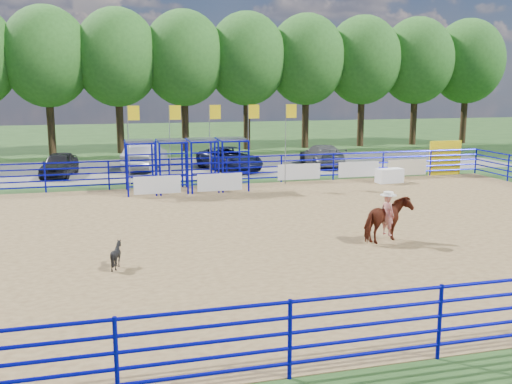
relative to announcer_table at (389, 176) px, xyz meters
The scene contains 13 objects.
ground 11.98m from the announcer_table, 135.66° to the right, with size 120.00×120.00×0.00m, color #2C4E1F.
arena_dirt 11.98m from the announcer_table, 135.66° to the right, with size 30.00×20.00×0.02m, color #94774A.
gravel_strip 12.16m from the announcer_table, 134.78° to the left, with size 40.00×10.00×0.01m, color slate.
announcer_table is the anchor object (origin of this frame).
horse_and_rider 12.04m from the announcer_table, 117.98° to the right, with size 1.96×1.44×2.40m.
calf 18.24m from the announcer_table, 142.34° to the right, with size 0.61×0.68×0.75m, color black.
car_a 18.64m from the announcer_table, 158.14° to the left, with size 1.62×4.02×1.37m, color black.
car_b 14.95m from the announcer_table, 145.56° to the left, with size 1.72×4.94×1.63m, color gray.
car_c 9.94m from the announcer_table, 137.52° to the left, with size 2.34×5.07×1.41m, color black.
car_d 7.07m from the announcer_table, 99.52° to the left, with size 1.95×4.79×1.39m, color #545457.
perimeter_fence 11.98m from the announcer_table, 135.66° to the right, with size 30.10×20.10×1.50m.
chute_assembly 10.51m from the announcer_table, behind, with size 19.32×2.41×4.20m.
treeline 20.86m from the announcer_table, 115.91° to the left, with size 56.40×6.40×11.24m.
Camera 1 is at (-5.97, -19.00, 5.21)m, focal length 40.00 mm.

